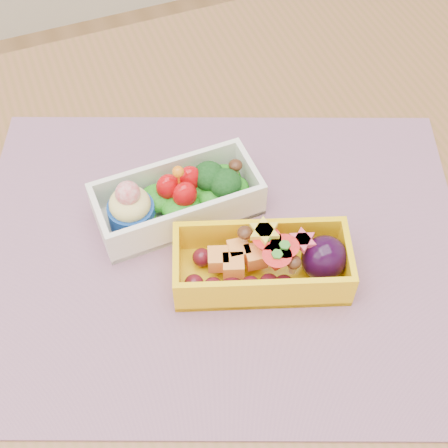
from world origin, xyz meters
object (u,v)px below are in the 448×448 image
object	(u,v)px
table	(191,299)
placemat	(219,251)
bento_yellow	(266,263)
bento_white	(177,199)

from	to	relation	value
table	placemat	bearing A→B (deg)	-19.72
table	placemat	distance (m)	0.11
placemat	table	bearing A→B (deg)	160.28
table	bento_yellow	xyz separation A→B (m)	(0.06, -0.06, 0.13)
table	placemat	size ratio (longest dim) A/B	2.32
bento_white	bento_yellow	distance (m)	0.12
table	bento_white	world-z (taller)	bento_white
bento_white	bento_yellow	xyz separation A→B (m)	(0.06, -0.11, 0.00)
placemat	bento_white	size ratio (longest dim) A/B	2.92
bento_yellow	bento_white	bearing A→B (deg)	136.16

